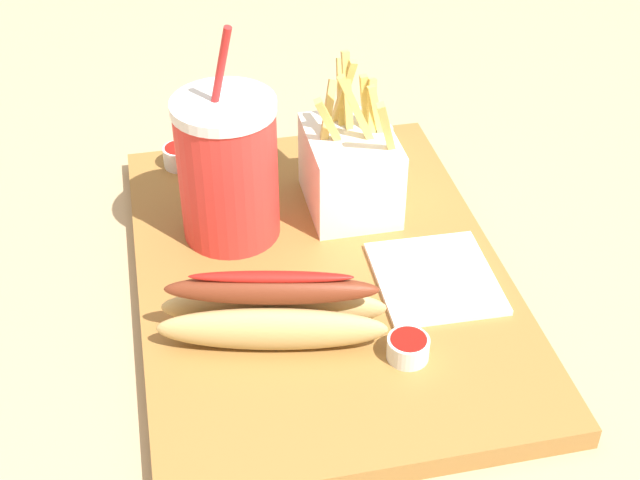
{
  "coord_description": "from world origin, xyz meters",
  "views": [
    {
      "loc": [
        0.61,
        -0.13,
        0.53
      ],
      "look_at": [
        0.0,
        0.0,
        0.05
      ],
      "focal_mm": 49.87,
      "sensor_mm": 36.0,
      "label": 1
    }
  ],
  "objects": [
    {
      "name": "ground_plane",
      "position": [
        0.0,
        0.0,
        -0.01
      ],
      "size": [
        2.4,
        2.4,
        0.02
      ],
      "primitive_type": "cube",
      "color": "tan"
    },
    {
      "name": "soda_cup",
      "position": [
        -0.07,
        -0.07,
        0.09
      ],
      "size": [
        0.09,
        0.09,
        0.21
      ],
      "color": "red",
      "rests_on": "food_tray"
    },
    {
      "name": "fries_basket",
      "position": [
        -0.09,
        0.05,
        0.06
      ],
      "size": [
        0.1,
        0.08,
        0.15
      ],
      "color": "white",
      "rests_on": "food_tray"
    },
    {
      "name": "napkin_stack",
      "position": [
        0.04,
        0.1,
        0.02
      ],
      "size": [
        0.12,
        0.11,
        0.01
      ],
      "primitive_type": "cube",
      "rotation": [
        0.0,
        0.0,
        -0.03
      ],
      "color": "white",
      "rests_on": "food_tray"
    },
    {
      "name": "ketchup_cup_3",
      "position": [
        -0.2,
        -0.11,
        0.03
      ],
      "size": [
        0.03,
        0.03,
        0.02
      ],
      "color": "white",
      "rests_on": "food_tray"
    },
    {
      "name": "hot_dog_1",
      "position": [
        0.08,
        -0.06,
        0.05
      ],
      "size": [
        0.09,
        0.19,
        0.07
      ],
      "color": "tan",
      "rests_on": "food_tray"
    },
    {
      "name": "food_tray",
      "position": [
        0.0,
        0.0,
        0.01
      ],
      "size": [
        0.46,
        0.32,
        0.02
      ],
      "primitive_type": "cube",
      "color": "olive",
      "rests_on": "ground_plane"
    },
    {
      "name": "ketchup_cup_2",
      "position": [
        -0.19,
        0.1,
        0.03
      ],
      "size": [
        0.03,
        0.03,
        0.02
      ],
      "color": "white",
      "rests_on": "food_tray"
    },
    {
      "name": "ketchup_cup_1",
      "position": [
        0.13,
        0.04,
        0.03
      ],
      "size": [
        0.03,
        0.03,
        0.02
      ],
      "color": "white",
      "rests_on": "food_tray"
    }
  ]
}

